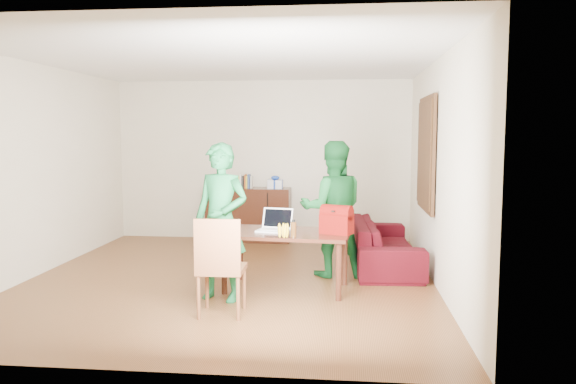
# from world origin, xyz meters

# --- Properties ---
(room) EXTENTS (5.20, 5.70, 2.90)m
(room) POSITION_xyz_m (0.01, 0.13, 1.31)
(room) COLOR #4C2D13
(room) RESTS_ON ground
(table) EXTENTS (1.53, 0.95, 0.68)m
(table) POSITION_xyz_m (0.74, -0.38, 0.60)
(table) COLOR black
(table) RESTS_ON ground
(chair) EXTENTS (0.46, 0.44, 1.00)m
(chair) POSITION_xyz_m (0.19, -1.35, 0.29)
(chair) COLOR brown
(chair) RESTS_ON ground
(person_near) EXTENTS (0.72, 0.58, 1.72)m
(person_near) POSITION_xyz_m (0.08, -0.84, 0.86)
(person_near) COLOR #166432
(person_near) RESTS_ON ground
(person_far) EXTENTS (0.91, 0.76, 1.72)m
(person_far) POSITION_xyz_m (1.26, 0.33, 0.86)
(person_far) COLOR #156128
(person_far) RESTS_ON ground
(laptop) EXTENTS (0.41, 0.32, 0.26)m
(laptop) POSITION_xyz_m (0.59, -0.38, 0.73)
(laptop) COLOR white
(laptop) RESTS_ON table
(bananas) EXTENTS (0.18, 0.12, 0.06)m
(bananas) POSITION_xyz_m (0.75, -0.76, 0.71)
(bananas) COLOR gold
(bananas) RESTS_ON table
(bottle) EXTENTS (0.08, 0.08, 0.19)m
(bottle) POSITION_xyz_m (0.86, -0.69, 0.78)
(bottle) COLOR #502E12
(bottle) RESTS_ON table
(red_bag) EXTENTS (0.40, 0.32, 0.26)m
(red_bag) POSITION_xyz_m (1.32, -0.44, 0.81)
(red_bag) COLOR maroon
(red_bag) RESTS_ON table
(sofa) EXTENTS (0.93, 2.16, 0.62)m
(sofa) POSITION_xyz_m (1.95, 0.93, 0.31)
(sofa) COLOR #38070B
(sofa) RESTS_ON ground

